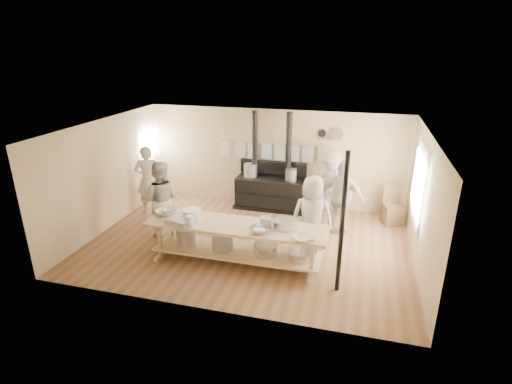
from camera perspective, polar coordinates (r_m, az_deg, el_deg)
ground at (r=9.05m, az=-1.00°, el=-7.19°), size 7.00×7.00×0.00m
room_shell at (r=8.42m, az=-1.07°, el=2.64°), size 7.00×7.00×7.00m
window_right at (r=8.81m, az=22.34°, el=1.03°), size 0.09×1.50×1.65m
left_opening at (r=11.54m, az=-15.01°, el=6.75°), size 0.00×0.90×0.90m
stove at (r=10.72m, az=2.07°, el=0.38°), size 1.90×0.75×2.60m
towel_rail at (r=10.68m, az=2.53°, el=6.09°), size 3.00×0.04×0.47m
back_wall_shelf at (r=10.40m, az=10.58°, el=7.92°), size 0.63×0.14×0.32m
prep_table at (r=8.05m, az=-2.86°, el=-6.77°), size 3.60×0.90×0.85m
support_post at (r=6.98m, az=12.20°, el=-4.59°), size 0.08×0.08×2.60m
cook_far_left at (r=10.63m, az=-15.15°, el=1.67°), size 0.77×0.65×1.81m
cook_left at (r=9.23m, az=-13.48°, el=-1.09°), size 1.03×0.90×1.79m
cook_center at (r=8.26m, az=8.00°, el=-3.53°), size 0.88×0.61×1.74m
cook_right at (r=9.32m, az=12.17°, el=-0.86°), size 1.10×0.64×1.77m
cook_by_window at (r=10.23m, az=10.71°, el=1.11°), size 1.26×0.93×1.75m
chair at (r=10.41m, az=18.94°, el=-2.83°), size 0.55×0.55×0.95m
bowl_white_a at (r=8.52m, az=-12.68°, el=-2.86°), size 0.54×0.54×0.10m
bowl_steel_a at (r=8.61m, az=-12.34°, el=-2.61°), size 0.40×0.40×0.09m
bowl_white_b at (r=7.32m, az=6.80°, el=-6.57°), size 0.51×0.51×0.09m
bowl_steel_b at (r=7.54m, az=0.39°, el=-5.46°), size 0.46×0.46×0.11m
roasting_pan at (r=8.05m, az=-10.96°, el=-4.13°), size 0.53×0.41×0.10m
mixing_bowl_large at (r=7.77m, az=4.21°, el=-4.54°), size 0.61×0.61×0.15m
bucket_galv at (r=7.73m, az=1.41°, el=-4.37°), size 0.26×0.26×0.21m
deep_bowl_enamel at (r=8.15m, az=-9.14°, el=-3.22°), size 0.46×0.46×0.23m
pitcher at (r=7.86m, az=-9.41°, el=-4.16°), size 0.18×0.18×0.23m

